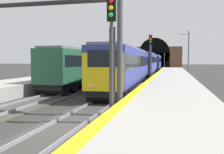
# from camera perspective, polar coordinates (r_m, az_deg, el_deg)

# --- Properties ---
(ground_plane) EXTENTS (320.00, 320.00, 0.00)m
(ground_plane) POSITION_cam_1_polar(r_m,az_deg,el_deg) (10.98, -11.17, -11.62)
(ground_plane) COLOR #302D2B
(platform_right) EXTENTS (112.00, 4.65, 0.99)m
(platform_right) POSITION_cam_1_polar(r_m,az_deg,el_deg) (9.91, 12.75, -10.38)
(platform_right) COLOR #9E9B93
(platform_right) RESTS_ON ground_plane
(platform_right_edge_strip) EXTENTS (112.00, 0.50, 0.01)m
(platform_right_edge_strip) POSITION_cam_1_polar(r_m,az_deg,el_deg) (10.04, 0.77, -7.19)
(platform_right_edge_strip) COLOR yellow
(platform_right_edge_strip) RESTS_ON platform_right
(track_main_line) EXTENTS (160.00, 2.83, 0.21)m
(track_main_line) POSITION_cam_1_polar(r_m,az_deg,el_deg) (10.97, -11.18, -11.41)
(track_main_line) COLOR #383533
(track_main_line) RESTS_ON ground_plane
(train_main_approaching) EXTENTS (58.88, 3.21, 4.06)m
(train_main_approaching) POSITION_cam_1_polar(r_m,az_deg,el_deg) (44.42, 7.71, 3.07)
(train_main_approaching) COLOR navy
(train_main_approaching) RESTS_ON ground_plane
(train_adjacent_platform) EXTENTS (39.76, 3.12, 4.91)m
(train_adjacent_platform) POSITION_cam_1_polar(r_m,az_deg,el_deg) (38.76, -0.36, 2.97)
(train_adjacent_platform) COLOR #235638
(train_adjacent_platform) RESTS_ON ground_plane
(railway_signal_near) EXTENTS (0.39, 0.38, 5.64)m
(railway_signal_near) POSITION_cam_1_polar(r_m,az_deg,el_deg) (11.24, -0.08, 6.27)
(railway_signal_near) COLOR #38383D
(railway_signal_near) RESTS_ON ground_plane
(railway_signal_mid) EXTENTS (0.39, 0.38, 5.86)m
(railway_signal_mid) POSITION_cam_1_polar(r_m,az_deg,el_deg) (30.70, 8.56, 4.93)
(railway_signal_mid) COLOR #38383D
(railway_signal_mid) RESTS_ON ground_plane
(railway_signal_far) EXTENTS (0.39, 0.38, 5.01)m
(railway_signal_far) POSITION_cam_1_polar(r_m,az_deg,el_deg) (81.14, 11.61, 3.89)
(railway_signal_far) COLOR #38383D
(railway_signal_far) RESTS_ON ground_plane
(overhead_signal_gantry) EXTENTS (0.70, 8.74, 6.72)m
(overhead_signal_gantry) POSITION_cam_1_polar(r_m,az_deg,el_deg) (14.52, -15.21, 12.42)
(overhead_signal_gantry) COLOR #3F3F47
(overhead_signal_gantry) RESTS_ON ground_plane
(tunnel_portal) EXTENTS (2.86, 20.16, 11.29)m
(tunnel_portal) POSITION_cam_1_polar(r_m,az_deg,el_deg) (97.95, 9.46, 4.42)
(tunnel_portal) COLOR brown
(tunnel_portal) RESTS_ON ground_plane
(catenary_mast_near) EXTENTS (0.22, 1.87, 7.97)m
(catenary_mast_near) POSITION_cam_1_polar(r_m,az_deg,el_deg) (47.24, 16.68, 5.12)
(catenary_mast_near) COLOR #595B60
(catenary_mast_near) RESTS_ON ground_plane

